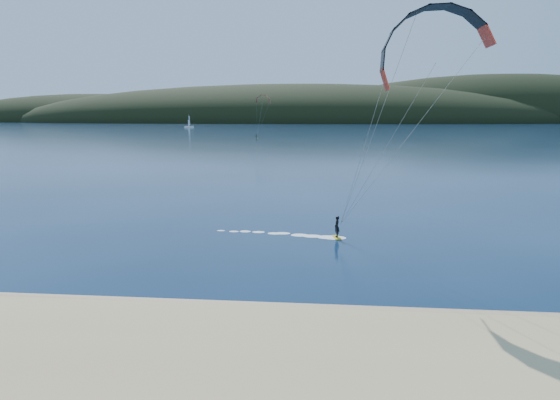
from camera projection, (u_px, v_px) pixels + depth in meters
name	position (u px, v px, depth m)	size (l,w,h in m)	color
ground	(169.00, 349.00, 21.82)	(1800.00, 1800.00, 0.00)	#061A32
wet_sand	(196.00, 309.00, 26.23)	(220.00, 2.50, 0.10)	#997859
headland	(326.00, 122.00, 753.00)	(1200.00, 310.00, 140.00)	black
kitesurfer_near	(429.00, 71.00, 33.53)	(20.99, 8.73, 16.82)	gold
kitesurfer_far	(263.00, 103.00, 217.75)	(7.70, 6.30, 17.48)	gold
sailboat	(189.00, 127.00, 421.21)	(7.74, 5.07, 11.19)	white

